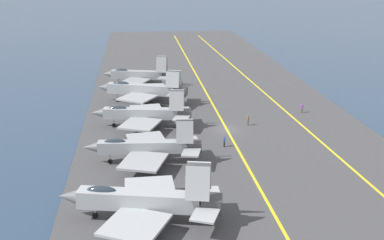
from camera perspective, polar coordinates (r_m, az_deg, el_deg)
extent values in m
plane|color=navy|center=(76.79, 4.13, -1.40)|extent=(2000.00, 2000.00, 0.00)
cube|color=#424244|center=(76.73, 4.14, -1.26)|extent=(224.87, 45.77, 0.40)
cube|color=yellow|center=(79.91, 13.05, -0.74)|extent=(202.23, 8.59, 0.01)
cube|color=yellow|center=(76.66, 4.14, -1.12)|extent=(202.39, 0.36, 0.01)
cube|color=#9EA3A8|center=(49.94, -6.35, -9.41)|extent=(4.57, 12.69, 1.84)
cone|color=#5B5E60|center=(51.90, -14.36, -8.78)|extent=(2.23, 2.71, 1.75)
cube|color=#38383A|center=(48.99, 2.37, -9.89)|extent=(2.52, 2.46, 1.57)
ellipsoid|color=#232D38|center=(50.45, -10.68, -8.21)|extent=(1.66, 3.21, 1.01)
cube|color=#9EA3A8|center=(46.91, -6.79, -12.23)|extent=(7.59, 7.45, 0.28)
cube|color=#9EA3A8|center=(53.44, -5.02, -8.13)|extent=(5.87, 5.57, 0.28)
cube|color=#9EA3A8|center=(47.03, 0.66, -7.57)|extent=(1.51, 2.55, 3.33)
cube|color=#9EA3A8|center=(48.77, 0.88, -6.58)|extent=(1.51, 2.55, 3.33)
cube|color=#9EA3A8|center=(46.99, 1.55, -11.19)|extent=(3.50, 3.28, 0.20)
cube|color=#9EA3A8|center=(51.07, 1.97, -8.63)|extent=(2.91, 2.51, 0.20)
cylinder|color=#B2B2B7|center=(51.85, -11.43, -10.63)|extent=(0.16, 0.16, 1.42)
cylinder|color=black|center=(52.04, -11.40, -11.02)|extent=(0.35, 0.63, 0.60)
cylinder|color=#B2B2B7|center=(49.39, -5.12, -11.87)|extent=(0.16, 0.16, 1.42)
cylinder|color=black|center=(49.59, -5.11, -12.28)|extent=(0.35, 0.63, 0.60)
cylinder|color=#B2B2B7|center=(51.59, -4.57, -10.44)|extent=(0.16, 0.16, 1.42)
cylinder|color=black|center=(51.79, -4.56, -10.84)|extent=(0.35, 0.63, 0.60)
cube|color=#93999E|center=(63.48, -5.94, -3.17)|extent=(2.52, 11.62, 1.53)
cone|color=#5B5E60|center=(64.33, -11.91, -3.19)|extent=(1.64, 2.30, 1.45)
cube|color=#38383A|center=(63.33, 0.27, -3.12)|extent=(1.92, 2.02, 1.30)
ellipsoid|color=#232D38|center=(63.57, -9.12, -2.57)|extent=(1.08, 2.87, 0.84)
cube|color=#93999E|center=(60.23, -5.79, -4.90)|extent=(7.17, 6.62, 0.28)
cube|color=#93999E|center=(67.07, -5.38, -2.41)|extent=(6.57, 5.85, 0.28)
cube|color=#93999E|center=(61.77, -0.86, -1.49)|extent=(1.08, 2.25, 2.87)
cube|color=#93999E|center=(63.28, -0.88, -1.00)|extent=(1.08, 2.25, 2.87)
cube|color=#93999E|center=(61.31, -0.10, -3.87)|extent=(3.27, 2.83, 0.20)
cube|color=#93999E|center=(65.33, -0.21, -2.43)|extent=(2.98, 2.42, 0.20)
cylinder|color=#B2B2B7|center=(64.52, -9.70, -4.46)|extent=(0.16, 0.16, 1.56)
cylinder|color=black|center=(64.70, -9.68, -4.85)|extent=(0.27, 0.62, 0.60)
cylinder|color=#B2B2B7|center=(62.99, -4.90, -4.83)|extent=(0.16, 0.16, 1.56)
cylinder|color=black|center=(63.18, -4.88, -5.23)|extent=(0.27, 0.62, 0.60)
cylinder|color=#B2B2B7|center=(64.97, -4.80, -4.08)|extent=(0.16, 0.16, 1.56)
cylinder|color=black|center=(65.15, -4.79, -4.47)|extent=(0.27, 0.62, 0.60)
cube|color=#93999E|center=(77.19, -6.08, 0.78)|extent=(3.49, 12.06, 1.66)
cone|color=#5B5E60|center=(78.48, -11.11, 0.83)|extent=(1.91, 2.48, 1.57)
cube|color=#38383A|center=(76.50, -0.81, 0.72)|extent=(2.18, 2.21, 1.41)
ellipsoid|color=#232D38|center=(77.56, -8.76, 1.36)|extent=(1.35, 3.01, 0.91)
cube|color=#93999E|center=(73.83, -6.16, -0.49)|extent=(7.29, 6.99, 0.28)
cube|color=#93999E|center=(80.79, -5.42, 1.20)|extent=(6.16, 5.65, 0.28)
cube|color=#93999E|center=(75.07, -1.84, 2.24)|extent=(1.27, 2.38, 3.00)
cube|color=#93999E|center=(76.73, -1.75, 2.60)|extent=(1.27, 2.38, 3.00)
cube|color=#93999E|center=(74.41, -1.27, 0.21)|extent=(3.38, 3.05, 0.20)
cube|color=#93999E|center=(78.65, -1.08, 1.22)|extent=(2.84, 2.31, 0.20)
cylinder|color=#B2B2B7|center=(78.43, -9.26, -0.29)|extent=(0.16, 0.16, 1.50)
cylinder|color=black|center=(78.58, -9.24, -0.60)|extent=(0.31, 0.63, 0.60)
cylinder|color=#B2B2B7|center=(76.43, -5.27, -0.62)|extent=(0.16, 0.16, 1.50)
cylinder|color=black|center=(76.58, -5.26, -0.94)|extent=(0.31, 0.63, 0.60)
cylinder|color=#B2B2B7|center=(78.61, -5.06, -0.07)|extent=(0.16, 0.16, 1.50)
cylinder|color=black|center=(78.75, -5.05, -0.38)|extent=(0.31, 0.63, 0.60)
cube|color=#93999E|center=(90.41, -6.04, 3.64)|extent=(5.83, 12.83, 1.84)
cone|color=#5B5E60|center=(92.92, -10.47, 3.84)|extent=(2.43, 2.87, 1.75)
cube|color=#38383A|center=(88.42, -1.28, 3.40)|extent=(2.67, 2.66, 1.56)
ellipsoid|color=#232D38|center=(91.44, -8.41, 4.28)|extent=(1.95, 3.30, 1.01)
cube|color=#93999E|center=(87.03, -6.49, 2.63)|extent=(7.71, 7.71, 0.28)
cube|color=#93999E|center=(93.86, -5.09, 3.84)|extent=(6.00, 6.00, 0.28)
cube|color=#93999E|center=(87.25, -2.33, 4.79)|extent=(1.62, 2.60, 2.84)
cube|color=#93999E|center=(89.07, -2.03, 5.07)|extent=(1.62, 2.60, 2.84)
cube|color=#93999E|center=(86.36, -1.97, 3.03)|extent=(3.63, 3.48, 0.20)
cube|color=#93999E|center=(90.72, -1.28, 3.79)|extent=(3.13, 2.83, 0.20)
cylinder|color=#B2B2B7|center=(92.42, -8.84, 2.69)|extent=(0.16, 0.16, 1.77)
cylinder|color=black|center=(92.57, -8.83, 2.34)|extent=(0.40, 0.64, 0.60)
cylinder|color=#B2B2B7|center=(89.32, -5.45, 2.28)|extent=(0.16, 0.16, 1.77)
cylinder|color=black|center=(89.48, -5.44, 1.92)|extent=(0.40, 0.64, 0.60)
cylinder|color=#B2B2B7|center=(91.69, -4.98, 2.72)|extent=(0.16, 0.16, 1.77)
cylinder|color=black|center=(91.84, -4.97, 2.36)|extent=(0.40, 0.64, 0.60)
cube|color=gray|center=(103.47, -6.52, 5.35)|extent=(4.21, 11.24, 1.70)
cone|color=#5B5E60|center=(105.10, -9.98, 5.40)|extent=(2.05, 2.42, 1.61)
cube|color=#38383A|center=(102.20, -2.88, 5.29)|extent=(2.31, 2.21, 1.44)
ellipsoid|color=#232D38|center=(104.10, -8.36, 5.81)|extent=(1.53, 2.85, 0.93)
cube|color=gray|center=(100.29, -6.73, 4.61)|extent=(6.75, 6.63, 0.28)
cube|color=gray|center=(106.75, -5.91, 5.47)|extent=(5.17, 4.89, 0.28)
cube|color=gray|center=(101.01, -3.66, 6.56)|extent=(1.44, 2.28, 3.21)
cube|color=gray|center=(102.73, -3.49, 6.76)|extent=(1.44, 2.28, 3.21)
cube|color=gray|center=(100.11, -3.34, 5.00)|extent=(3.41, 3.04, 0.20)
cube|color=gray|center=(104.43, -2.93, 5.57)|extent=(2.92, 2.27, 0.20)
cylinder|color=#B2B2B7|center=(104.85, -8.70, 4.52)|extent=(0.16, 0.16, 1.57)
cylinder|color=black|center=(104.96, -8.69, 4.26)|extent=(0.35, 0.63, 0.60)
cylinder|color=#B2B2B7|center=(102.48, -6.02, 4.30)|extent=(0.16, 0.16, 1.57)
cylinder|color=black|center=(102.60, -6.01, 4.04)|extent=(0.35, 0.63, 0.60)
cylinder|color=#B2B2B7|center=(104.73, -5.74, 4.62)|extent=(0.16, 0.16, 1.57)
cylinder|color=black|center=(104.84, -5.73, 4.36)|extent=(0.35, 0.63, 0.60)
cylinder|color=#4C473D|center=(86.94, 12.89, 1.12)|extent=(0.24, 0.24, 0.86)
cube|color=purple|center=(86.74, 12.92, 1.58)|extent=(0.45, 0.45, 0.59)
sphere|color=beige|center=(86.62, 12.94, 1.85)|extent=(0.22, 0.22, 0.22)
sphere|color=purple|center=(86.60, 12.95, 1.89)|extent=(0.24, 0.24, 0.24)
cylinder|color=#4C473D|center=(78.76, 6.63, -0.35)|extent=(0.24, 0.24, 0.81)
cube|color=brown|center=(78.54, 6.65, 0.13)|extent=(0.46, 0.44, 0.58)
sphere|color=#9E7051|center=(78.41, 6.66, 0.43)|extent=(0.22, 0.22, 0.22)
sphere|color=brown|center=(78.40, 6.66, 0.47)|extent=(0.24, 0.24, 0.24)
cylinder|color=#232328|center=(69.44, 3.84, -2.87)|extent=(0.24, 0.24, 0.81)
cube|color=#284CB2|center=(69.20, 3.86, -2.36)|extent=(0.41, 0.30, 0.53)
sphere|color=#9E7051|center=(69.07, 3.86, -2.05)|extent=(0.22, 0.22, 0.22)
sphere|color=#284CB2|center=(69.04, 3.86, -2.00)|extent=(0.24, 0.24, 0.24)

